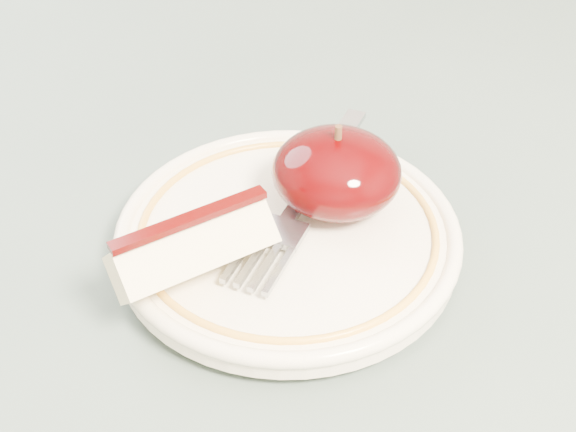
% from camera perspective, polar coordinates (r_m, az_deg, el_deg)
% --- Properties ---
extents(table, '(0.90, 0.90, 0.75)m').
position_cam_1_polar(table, '(0.51, -6.55, -10.99)').
color(table, brown).
rests_on(table, ground).
extents(plate, '(0.19, 0.19, 0.02)m').
position_cam_1_polar(plate, '(0.45, 0.00, -1.38)').
color(plate, white).
rests_on(plate, table).
extents(apple_half, '(0.07, 0.07, 0.05)m').
position_cam_1_polar(apple_half, '(0.45, 3.46, 3.13)').
color(apple_half, black).
rests_on(apple_half, plate).
extents(apple_wedge, '(0.09, 0.08, 0.04)m').
position_cam_1_polar(apple_wedge, '(0.41, -6.78, -2.28)').
color(apple_wedge, beige).
rests_on(apple_wedge, plate).
extents(fork, '(0.06, 0.17, 0.00)m').
position_cam_1_polar(fork, '(0.46, 1.16, 1.55)').
color(fork, gray).
rests_on(fork, plate).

